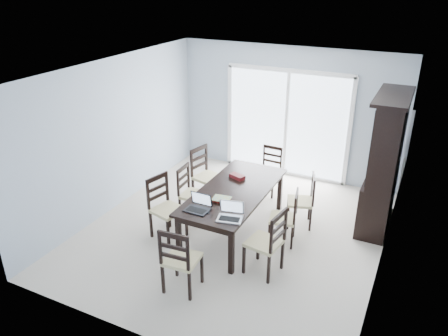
{
  "coord_description": "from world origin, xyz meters",
  "views": [
    {
      "loc": [
        2.5,
        -5.5,
        3.86
      ],
      "look_at": [
        -0.18,
        0.0,
        1.09
      ],
      "focal_mm": 35.0,
      "sensor_mm": 36.0,
      "label": 1
    }
  ],
  "objects_px": {
    "cell_phone": "(205,212)",
    "chair_left_mid": "(189,187)",
    "laptop_dark": "(197,207)",
    "chair_right_near": "(271,236)",
    "chair_end_near": "(178,254)",
    "chair_right_far": "(306,195)",
    "laptop_silver": "(230,216)",
    "chair_left_near": "(163,200)",
    "chair_end_far": "(270,165)",
    "china_hutch": "(384,165)",
    "hot_tub": "(279,131)",
    "dining_table": "(234,194)",
    "chair_right_mid": "(289,212)",
    "chair_left_far": "(204,169)",
    "game_box": "(237,176)"
  },
  "relations": [
    {
      "from": "cell_phone",
      "to": "chair_left_mid",
      "type": "bearing_deg",
      "value": 118.38
    },
    {
      "from": "chair_left_far",
      "to": "dining_table",
      "type": "bearing_deg",
      "value": 64.81
    },
    {
      "from": "chair_left_far",
      "to": "chair_right_near",
      "type": "distance_m",
      "value": 2.38
    },
    {
      "from": "chair_right_far",
      "to": "chair_end_near",
      "type": "distance_m",
      "value": 2.54
    },
    {
      "from": "dining_table",
      "to": "chair_right_mid",
      "type": "height_order",
      "value": "chair_right_mid"
    },
    {
      "from": "chair_right_near",
      "to": "laptop_silver",
      "type": "xyz_separation_m",
      "value": [
        -0.58,
        -0.06,
        0.2
      ]
    },
    {
      "from": "china_hutch",
      "to": "chair_right_far",
      "type": "bearing_deg",
      "value": -152.06
    },
    {
      "from": "chair_left_near",
      "to": "chair_left_mid",
      "type": "bearing_deg",
      "value": -173.25
    },
    {
      "from": "chair_left_near",
      "to": "chair_end_far",
      "type": "xyz_separation_m",
      "value": [
        0.97,
        2.15,
        -0.07
      ]
    },
    {
      "from": "chair_left_far",
      "to": "chair_end_far",
      "type": "height_order",
      "value": "chair_left_far"
    },
    {
      "from": "chair_right_near",
      "to": "dining_table",
      "type": "bearing_deg",
      "value": 57.78
    },
    {
      "from": "chair_right_mid",
      "to": "dining_table",
      "type": "bearing_deg",
      "value": 82.19
    },
    {
      "from": "china_hutch",
      "to": "chair_right_near",
      "type": "relative_size",
      "value": 1.91
    },
    {
      "from": "chair_end_far",
      "to": "laptop_silver",
      "type": "xyz_separation_m",
      "value": [
        0.3,
        -2.43,
        0.26
      ]
    },
    {
      "from": "chair_left_near",
      "to": "chair_end_far",
      "type": "bearing_deg",
      "value": 170.04
    },
    {
      "from": "game_box",
      "to": "hot_tub",
      "type": "bearing_deg",
      "value": 96.68
    },
    {
      "from": "laptop_silver",
      "to": "chair_left_near",
      "type": "bearing_deg",
      "value": 155.27
    },
    {
      "from": "chair_left_mid",
      "to": "chair_right_far",
      "type": "bearing_deg",
      "value": 105.78
    },
    {
      "from": "chair_right_mid",
      "to": "china_hutch",
      "type": "bearing_deg",
      "value": -56.53
    },
    {
      "from": "china_hutch",
      "to": "laptop_dark",
      "type": "xyz_separation_m",
      "value": [
        -2.23,
        -2.07,
        -0.26
      ]
    },
    {
      "from": "laptop_dark",
      "to": "game_box",
      "type": "relative_size",
      "value": 1.34
    },
    {
      "from": "dining_table",
      "to": "chair_right_mid",
      "type": "distance_m",
      "value": 0.89
    },
    {
      "from": "chair_left_mid",
      "to": "laptop_dark",
      "type": "height_order",
      "value": "chair_left_mid"
    },
    {
      "from": "chair_right_mid",
      "to": "chair_right_near",
      "type": "bearing_deg",
      "value": 169.1
    },
    {
      "from": "chair_right_mid",
      "to": "game_box",
      "type": "bearing_deg",
      "value": 59.58
    },
    {
      "from": "chair_left_near",
      "to": "chair_left_far",
      "type": "relative_size",
      "value": 0.99
    },
    {
      "from": "dining_table",
      "to": "laptop_silver",
      "type": "xyz_separation_m",
      "value": [
        0.32,
        -0.84,
        0.13
      ]
    },
    {
      "from": "chair_right_near",
      "to": "chair_end_near",
      "type": "height_order",
      "value": "chair_right_near"
    },
    {
      "from": "chair_left_near",
      "to": "chair_left_mid",
      "type": "xyz_separation_m",
      "value": [
        0.09,
        0.65,
        -0.05
      ]
    },
    {
      "from": "cell_phone",
      "to": "hot_tub",
      "type": "height_order",
      "value": "hot_tub"
    },
    {
      "from": "chair_end_near",
      "to": "laptop_dark",
      "type": "bearing_deg",
      "value": 98.35
    },
    {
      "from": "chair_left_mid",
      "to": "chair_right_far",
      "type": "xyz_separation_m",
      "value": [
        1.83,
        0.6,
        -0.01
      ]
    },
    {
      "from": "dining_table",
      "to": "hot_tub",
      "type": "relative_size",
      "value": 1.03
    },
    {
      "from": "chair_right_near",
      "to": "cell_phone",
      "type": "height_order",
      "value": "chair_right_near"
    },
    {
      "from": "dining_table",
      "to": "chair_right_near",
      "type": "xyz_separation_m",
      "value": [
        0.9,
        -0.77,
        -0.06
      ]
    },
    {
      "from": "hot_tub",
      "to": "chair_left_mid",
      "type": "bearing_deg",
      "value": -95.94
    },
    {
      "from": "china_hutch",
      "to": "chair_right_mid",
      "type": "relative_size",
      "value": 2.16
    },
    {
      "from": "chair_left_mid",
      "to": "chair_right_near",
      "type": "height_order",
      "value": "chair_right_near"
    },
    {
      "from": "chair_left_far",
      "to": "laptop_silver",
      "type": "bearing_deg",
      "value": 51.56
    },
    {
      "from": "china_hutch",
      "to": "chair_end_near",
      "type": "height_order",
      "value": "china_hutch"
    },
    {
      "from": "cell_phone",
      "to": "chair_right_mid",
      "type": "bearing_deg",
      "value": 30.43
    },
    {
      "from": "chair_left_mid",
      "to": "chair_left_far",
      "type": "xyz_separation_m",
      "value": [
        -0.07,
        0.65,
        0.05
      ]
    },
    {
      "from": "chair_right_near",
      "to": "chair_end_near",
      "type": "xyz_separation_m",
      "value": [
        -0.91,
        -0.88,
        -0.01
      ]
    },
    {
      "from": "china_hutch",
      "to": "laptop_dark",
      "type": "relative_size",
      "value": 6.46
    },
    {
      "from": "chair_left_near",
      "to": "laptop_silver",
      "type": "relative_size",
      "value": 2.99
    },
    {
      "from": "laptop_silver",
      "to": "chair_end_far",
      "type": "bearing_deg",
      "value": 84.6
    },
    {
      "from": "china_hutch",
      "to": "hot_tub",
      "type": "height_order",
      "value": "china_hutch"
    },
    {
      "from": "hot_tub",
      "to": "cell_phone",
      "type": "bearing_deg",
      "value": -84.44
    },
    {
      "from": "chair_left_mid",
      "to": "chair_end_near",
      "type": "distance_m",
      "value": 1.94
    },
    {
      "from": "chair_left_far",
      "to": "laptop_dark",
      "type": "height_order",
      "value": "chair_left_far"
    }
  ]
}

